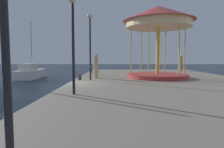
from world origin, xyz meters
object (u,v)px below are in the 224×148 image
person_mid_promenade (96,67)px  person_far_corner (181,63)px  carousel (158,24)px  sailboat_white (31,73)px  lamp_post_mid_promenade (73,27)px  bollard_north (80,77)px  bollard_south (91,71)px  lamp_post_far_end (90,35)px

person_mid_promenade → person_far_corner: bearing=39.6°
carousel → person_far_corner: size_ratio=2.86×
sailboat_white → lamp_post_mid_promenade: (7.88, -14.04, 3.01)m
person_far_corner → person_mid_promenade: (-9.25, -7.66, -0.05)m
bollard_north → person_mid_promenade: (1.02, 1.43, 0.67)m
sailboat_white → person_far_corner: sailboat_white is taller
sailboat_white → bollard_south: sailboat_white is taller
person_mid_promenade → lamp_post_mid_promenade: bearing=-92.9°
bollard_north → person_far_corner: bearing=41.5°
sailboat_white → lamp_post_far_end: 12.15m
person_far_corner → lamp_post_far_end: bearing=-136.6°
sailboat_white → lamp_post_far_end: bearing=-47.2°
lamp_post_far_end → sailboat_white: bearing=132.8°
carousel → lamp_post_mid_promenade: carousel is taller
lamp_post_mid_promenade → bollard_north: (-0.68, 5.37, -2.67)m
lamp_post_mid_promenade → bollard_south: bearing=93.2°
person_far_corner → person_mid_promenade: bearing=-140.4°
sailboat_white → person_far_corner: bearing=1.4°
bollard_south → person_mid_promenade: bearing=-79.6°
lamp_post_mid_promenade → lamp_post_far_end: bearing=89.3°
lamp_post_mid_promenade → lamp_post_far_end: (0.07, 5.46, 0.27)m
carousel → person_far_corner: 9.25m
lamp_post_mid_promenade → bollard_north: bearing=97.2°
bollard_south → person_mid_promenade: size_ratio=0.22×
lamp_post_mid_promenade → person_mid_promenade: lamp_post_mid_promenade is taller
person_far_corner → person_mid_promenade: size_ratio=1.05×
sailboat_white → bollard_north: size_ratio=16.43×
person_far_corner → person_mid_promenade: person_far_corner is taller
lamp_post_mid_promenade → lamp_post_far_end: lamp_post_far_end is taller
carousel → person_far_corner: bearing=59.4°
lamp_post_mid_promenade → person_mid_promenade: size_ratio=2.27×
carousel → person_far_corner: carousel is taller
bollard_south → lamp_post_mid_promenade: bearing=-86.8°
sailboat_white → person_mid_promenade: sailboat_white is taller
lamp_post_mid_promenade → person_far_corner: lamp_post_mid_promenade is taller
lamp_post_mid_promenade → bollard_north: size_ratio=10.47×
bollard_south → person_mid_promenade: (1.04, -5.65, 0.67)m
carousel → lamp_post_mid_promenade: (-5.18, -7.01, -1.29)m
bollard_south → person_far_corner: bearing=11.1°
sailboat_white → lamp_post_mid_promenade: sailboat_white is taller
carousel → bollard_south: bearing=137.2°
lamp_post_mid_promenade → person_far_corner: 17.46m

